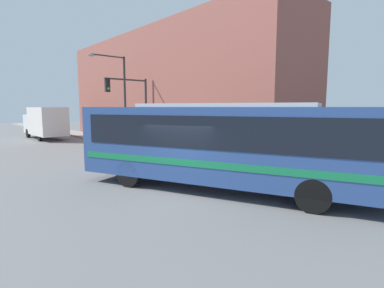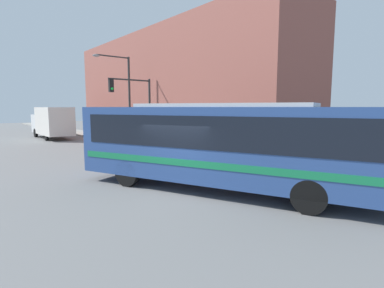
% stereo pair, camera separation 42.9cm
% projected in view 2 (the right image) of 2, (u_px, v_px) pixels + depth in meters
% --- Properties ---
extents(ground_plane, '(120.00, 120.00, 0.00)m').
position_uv_depth(ground_plane, '(184.00, 193.00, 11.01)').
color(ground_plane, slate).
extents(sidewalk, '(2.45, 70.00, 0.17)m').
position_uv_depth(sidewalk, '(106.00, 138.00, 29.92)').
color(sidewalk, gray).
rests_on(sidewalk, ground_plane).
extents(building_facade, '(6.00, 27.40, 9.76)m').
position_uv_depth(building_facade, '(171.00, 88.00, 27.94)').
color(building_facade, brown).
rests_on(building_facade, ground_plane).
extents(city_bus, '(6.84, 11.67, 3.27)m').
position_uv_depth(city_bus, '(223.00, 141.00, 11.06)').
color(city_bus, '#2D4C8C').
rests_on(city_bus, ground_plane).
extents(delivery_truck, '(2.35, 7.37, 3.12)m').
position_uv_depth(delivery_truck, '(52.00, 122.00, 29.89)').
color(delivery_truck, silver).
rests_on(delivery_truck, ground_plane).
extents(fire_hydrant, '(0.28, 0.37, 0.81)m').
position_uv_depth(fire_hydrant, '(196.00, 149.00, 18.26)').
color(fire_hydrant, red).
rests_on(fire_hydrant, sidewalk).
extents(traffic_light_pole, '(3.28, 0.35, 5.02)m').
position_uv_depth(traffic_light_pole, '(136.00, 100.00, 21.46)').
color(traffic_light_pole, '#2D2D2D').
rests_on(traffic_light_pole, sidewalk).
extents(street_lamp, '(3.08, 0.28, 7.02)m').
position_uv_depth(street_lamp, '(124.00, 91.00, 24.42)').
color(street_lamp, '#2D2D2D').
rests_on(street_lamp, sidewalk).
extents(pedestrian_near_corner, '(0.34, 0.34, 1.74)m').
position_uv_depth(pedestrian_near_corner, '(130.00, 131.00, 25.77)').
color(pedestrian_near_corner, '#47382D').
rests_on(pedestrian_near_corner, sidewalk).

